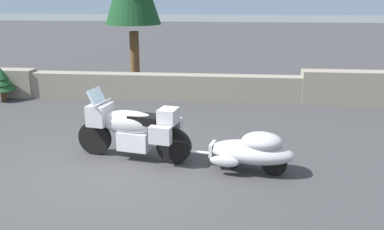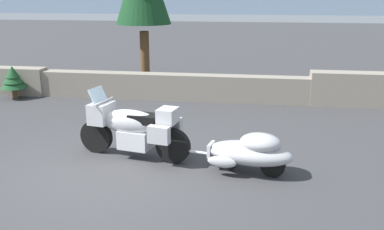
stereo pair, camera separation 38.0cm
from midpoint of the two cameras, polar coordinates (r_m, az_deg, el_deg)
name	(u,v)px [view 1 (the left image)]	position (r m, az deg, el deg)	size (l,w,h in m)	color
ground_plane	(117,170)	(7.89, -11.43, -7.29)	(80.00, 80.00, 0.00)	#38383A
stone_guard_wall	(183,86)	(12.58, -2.05, 3.92)	(24.00, 0.62, 0.95)	gray
touring_motorcycle	(132,127)	(8.18, -9.32, -1.67)	(2.29, 1.01, 1.33)	black
car_shaped_trailer	(252,150)	(7.56, 6.62, -4.76)	(2.23, 0.99, 0.76)	black
pine_sapling_near	(2,80)	(13.75, -24.87, 4.26)	(0.76, 0.76, 0.99)	brown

